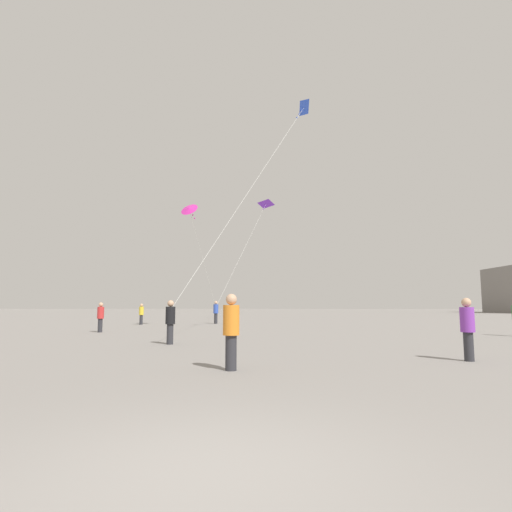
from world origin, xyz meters
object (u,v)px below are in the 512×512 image
person_in_red (101,316)px  kite_cobalt_delta (301,112)px  person_in_yellow (141,313)px  kite_violet_delta (265,206)px  person_in_black (170,320)px  person_in_purple (468,326)px  person_in_blue (216,311)px  person_in_orange (231,328)px  kite_magenta_diamond (189,209)px

person_in_red → kite_cobalt_delta: size_ratio=0.14×
person_in_yellow → kite_violet_delta: kite_violet_delta is taller
person_in_black → kite_violet_delta: 27.75m
person_in_red → person_in_purple: size_ratio=0.96×
person_in_blue → kite_cobalt_delta: 16.79m
person_in_orange → person_in_red: 15.76m
kite_magenta_diamond → person_in_yellow: bearing=141.2°
person_in_yellow → person_in_blue: (5.48, 1.71, 0.11)m
person_in_black → person_in_red: size_ratio=1.03×
kite_violet_delta → kite_magenta_diamond: 14.30m
kite_violet_delta → person_in_red: bearing=-115.7°
person_in_yellow → kite_magenta_diamond: 9.03m
person_in_orange → person_in_black: person_in_orange is taller
person_in_orange → person_in_black: (-2.92, 6.41, -0.05)m
person_in_orange → kite_cobalt_delta: size_ratio=0.15×
person_in_black → kite_magenta_diamond: bearing=119.0°
kite_violet_delta → person_in_blue: bearing=-116.3°
person_in_red → person_in_purple: bearing=-78.3°
person_in_orange → kite_magenta_diamond: size_ratio=0.24×
person_in_black → person_in_yellow: bearing=131.5°
person_in_orange → person_in_black: 7.04m
person_in_black → person_in_purple: bearing=-5.5°
person_in_black → person_in_purple: size_ratio=0.99×
kite_cobalt_delta → kite_violet_delta: (-2.26, 18.24, -1.23)m
person_in_yellow → kite_cobalt_delta: 18.69m
person_in_orange → person_in_purple: 6.52m
person_in_blue → person_in_black: bearing=8.7°
kite_violet_delta → kite_magenta_diamond: kite_violet_delta is taller
person_in_blue → person_in_black: person_in_blue is taller
kite_cobalt_delta → kite_violet_delta: size_ratio=1.13×
person_in_black → kite_cobalt_delta: size_ratio=0.14×
person_in_blue → person_in_red: 11.81m
person_in_orange → kite_violet_delta: (0.50, 31.86, 10.46)m
person_in_blue → kite_cobalt_delta: size_ratio=0.15×
person_in_purple → kite_magenta_diamond: kite_magenta_diamond is taller
person_in_yellow → person_in_purple: (15.13, -20.49, 0.06)m
person_in_blue → person_in_orange: size_ratio=1.02×
person_in_purple → person_in_orange: bearing=-9.9°
person_in_orange → person_in_red: person_in_orange is taller
kite_violet_delta → kite_magenta_diamond: (-5.18, -12.91, -3.29)m
person_in_yellow → person_in_purple: bearing=-25.9°
person_in_black → kite_violet_delta: kite_violet_delta is taller
person_in_blue → person_in_orange: bearing=15.3°
person_in_yellow → person_in_black: person_in_black is taller
person_in_black → person_in_red: person_in_black is taller
kite_cobalt_delta → person_in_black: bearing=-128.2°
person_in_blue → kite_magenta_diamond: 8.86m
person_in_purple → kite_cobalt_delta: kite_cobalt_delta is taller
person_in_blue → kite_cobalt_delta: (6.14, -10.39, 11.68)m
person_in_yellow → person_in_purple: size_ratio=0.94×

